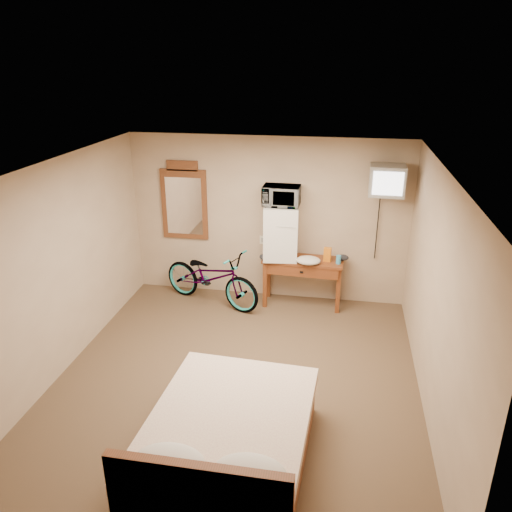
# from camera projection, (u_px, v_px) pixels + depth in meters

# --- Properties ---
(room) EXTENTS (4.60, 4.64, 2.50)m
(room) POSITION_uv_depth(u_px,v_px,m) (236.00, 283.00, 5.45)
(room) COLOR #483824
(room) RESTS_ON ground
(desk) EXTENTS (1.21, 0.51, 0.75)m
(desk) POSITION_uv_depth(u_px,v_px,m) (303.00, 268.00, 7.42)
(desk) COLOR brown
(desk) RESTS_ON floor
(mini_fridge) EXTENTS (0.54, 0.52, 0.80)m
(mini_fridge) POSITION_uv_depth(u_px,v_px,m) (281.00, 232.00, 7.31)
(mini_fridge) COLOR silver
(mini_fridge) RESTS_ON desk
(microwave) EXTENTS (0.53, 0.37, 0.29)m
(microwave) POSITION_uv_depth(u_px,v_px,m) (281.00, 196.00, 7.10)
(microwave) COLOR silver
(microwave) RESTS_ON mini_fridge
(snack_bag) EXTENTS (0.11, 0.08, 0.21)m
(snack_bag) POSITION_uv_depth(u_px,v_px,m) (327.00, 255.00, 7.28)
(snack_bag) COLOR orange
(snack_bag) RESTS_ON desk
(blue_cup) EXTENTS (0.07, 0.07, 0.12)m
(blue_cup) POSITION_uv_depth(u_px,v_px,m) (338.00, 260.00, 7.21)
(blue_cup) COLOR #3996C4
(blue_cup) RESTS_ON desk
(cloth_cream) EXTENTS (0.36, 0.28, 0.11)m
(cloth_cream) POSITION_uv_depth(u_px,v_px,m) (308.00, 260.00, 7.20)
(cloth_cream) COLOR beige
(cloth_cream) RESTS_ON desk
(cloth_dark_a) EXTENTS (0.24, 0.18, 0.09)m
(cloth_dark_a) POSITION_uv_depth(u_px,v_px,m) (267.00, 257.00, 7.35)
(cloth_dark_a) COLOR black
(cloth_dark_a) RESTS_ON desk
(cloth_dark_b) EXTENTS (0.18, 0.14, 0.08)m
(cloth_dark_b) POSITION_uv_depth(u_px,v_px,m) (343.00, 258.00, 7.35)
(cloth_dark_b) COLOR black
(cloth_dark_b) RESTS_ON desk
(crt_television) EXTENTS (0.48, 0.58, 0.41)m
(crt_television) POSITION_uv_depth(u_px,v_px,m) (387.00, 180.00, 6.75)
(crt_television) COLOR black
(crt_television) RESTS_ON room
(wall_mirror) EXTENTS (0.72, 0.04, 1.22)m
(wall_mirror) POSITION_uv_depth(u_px,v_px,m) (184.00, 202.00, 7.65)
(wall_mirror) COLOR brown
(wall_mirror) RESTS_ON room
(bicycle) EXTENTS (1.77, 1.15, 0.88)m
(bicycle) POSITION_uv_depth(u_px,v_px,m) (211.00, 277.00, 7.56)
(bicycle) COLOR black
(bicycle) RESTS_ON floor
(bed) EXTENTS (1.51, 1.97, 0.90)m
(bed) POSITION_uv_depth(u_px,v_px,m) (227.00, 443.00, 4.51)
(bed) COLOR brown
(bed) RESTS_ON floor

